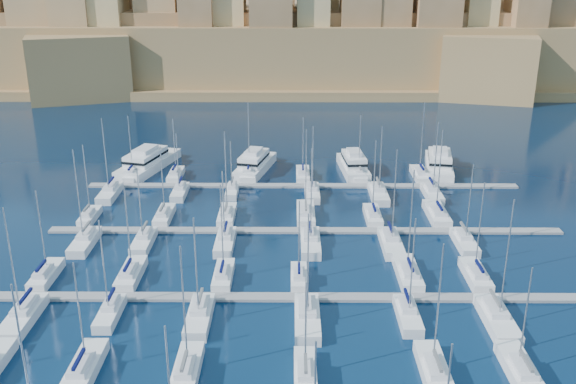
{
  "coord_description": "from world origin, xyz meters",
  "views": [
    {
      "loc": [
        -2.21,
        -86.62,
        42.42
      ],
      "look_at": [
        -2.77,
        6.0,
        8.42
      ],
      "focal_mm": 40.0,
      "sensor_mm": 36.0,
      "label": 1
    }
  ],
  "objects_px": {
    "motor_yacht_a": "(148,161)",
    "motor_yacht_b": "(254,164)",
    "sailboat_2": "(187,370)",
    "motor_yacht_c": "(353,165)",
    "sailboat_4": "(434,369)",
    "motor_yacht_d": "(439,163)"
  },
  "relations": [
    {
      "from": "sailboat_2",
      "to": "motor_yacht_c",
      "type": "bearing_deg",
      "value": 70.9
    },
    {
      "from": "motor_yacht_a",
      "to": "motor_yacht_b",
      "type": "height_order",
      "value": "same"
    },
    {
      "from": "motor_yacht_c",
      "to": "sailboat_2",
      "type": "bearing_deg",
      "value": -109.1
    },
    {
      "from": "motor_yacht_b",
      "to": "motor_yacht_d",
      "type": "relative_size",
      "value": 0.95
    },
    {
      "from": "sailboat_4",
      "to": "motor_yacht_c",
      "type": "bearing_deg",
      "value": 92.01
    },
    {
      "from": "sailboat_2",
      "to": "motor_yacht_a",
      "type": "relative_size",
      "value": 0.75
    },
    {
      "from": "motor_yacht_c",
      "to": "motor_yacht_d",
      "type": "xyz_separation_m",
      "value": [
        18.09,
        0.96,
        0.0
      ]
    },
    {
      "from": "sailboat_2",
      "to": "motor_yacht_b",
      "type": "height_order",
      "value": "sailboat_2"
    },
    {
      "from": "sailboat_2",
      "to": "motor_yacht_c",
      "type": "height_order",
      "value": "sailboat_2"
    },
    {
      "from": "sailboat_2",
      "to": "motor_yacht_d",
      "type": "xyz_separation_m",
      "value": [
        42.21,
        70.59,
        0.97
      ]
    },
    {
      "from": "motor_yacht_a",
      "to": "sailboat_4",
      "type": "bearing_deg",
      "value": -57.26
    },
    {
      "from": "sailboat_2",
      "to": "sailboat_4",
      "type": "distance_m",
      "value": 26.55
    },
    {
      "from": "motor_yacht_b",
      "to": "motor_yacht_c",
      "type": "bearing_deg",
      "value": -1.46
    },
    {
      "from": "sailboat_2",
      "to": "motor_yacht_c",
      "type": "relative_size",
      "value": 0.97
    },
    {
      "from": "sailboat_4",
      "to": "motor_yacht_d",
      "type": "bearing_deg",
      "value": 77.46
    },
    {
      "from": "sailboat_2",
      "to": "motor_yacht_b",
      "type": "distance_m",
      "value": 70.25
    },
    {
      "from": "sailboat_4",
      "to": "motor_yacht_c",
      "type": "height_order",
      "value": "sailboat_4"
    },
    {
      "from": "motor_yacht_c",
      "to": "sailboat_4",
      "type": "bearing_deg",
      "value": -87.99
    },
    {
      "from": "sailboat_2",
      "to": "motor_yacht_a",
      "type": "bearing_deg",
      "value": 105.14
    },
    {
      "from": "motor_yacht_a",
      "to": "motor_yacht_b",
      "type": "relative_size",
      "value": 1.18
    },
    {
      "from": "sailboat_2",
      "to": "motor_yacht_d",
      "type": "height_order",
      "value": "sailboat_2"
    },
    {
      "from": "sailboat_2",
      "to": "motor_yacht_c",
      "type": "distance_m",
      "value": 73.7
    }
  ]
}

